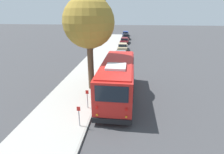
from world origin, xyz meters
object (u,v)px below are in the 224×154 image
(fire_hydrant, at_px, (105,67))
(shuttle_bus, at_px, (118,78))
(parked_sedan_gray, at_px, (121,56))
(parked_sedan_tan, at_px, (123,47))
(parked_sedan_maroon, at_px, (125,41))
(sign_post_far, at_px, (87,99))
(parked_sedan_blue, at_px, (126,34))
(parked_sedan_black, at_px, (126,37))
(street_tree, at_px, (89,19))
(sign_post_near, at_px, (79,116))

(fire_hydrant, bearing_deg, shuttle_bus, -162.37)
(parked_sedan_gray, xyz_separation_m, parked_sedan_tan, (7.09, 0.09, -0.02))
(parked_sedan_maroon, bearing_deg, sign_post_far, 179.55)
(parked_sedan_maroon, bearing_deg, parked_sedan_gray, -177.21)
(fire_hydrant, bearing_deg, parked_sedan_blue, -2.45)
(parked_sedan_black, distance_m, street_tree, 32.09)
(sign_post_near, bearing_deg, parked_sedan_blue, -1.83)
(parked_sedan_gray, height_order, street_tree, street_tree)
(parked_sedan_blue, distance_m, street_tree, 38.39)
(street_tree, distance_m, sign_post_near, 8.05)
(parked_sedan_gray, bearing_deg, parked_sedan_black, -3.18)
(parked_sedan_blue, xyz_separation_m, fire_hydrant, (-32.89, 1.41, -0.05))
(parked_sedan_maroon, bearing_deg, fire_hydrant, 178.15)
(parked_sedan_black, height_order, street_tree, street_tree)
(parked_sedan_tan, bearing_deg, parked_sedan_blue, -0.80)
(parked_sedan_maroon, bearing_deg, sign_post_near, 179.78)
(parked_sedan_maroon, bearing_deg, shuttle_bus, -176.37)
(parked_sedan_black, height_order, sign_post_far, sign_post_far)
(parked_sedan_tan, distance_m, parked_sedan_blue, 20.04)
(parked_sedan_blue, height_order, sign_post_near, sign_post_near)
(parked_sedan_gray, xyz_separation_m, parked_sedan_blue, (27.13, 0.23, -0.00))
(parked_sedan_gray, relative_size, parked_sedan_tan, 1.00)
(shuttle_bus, bearing_deg, sign_post_far, 139.29)
(parked_sedan_gray, bearing_deg, parked_sedan_tan, -2.25)
(parked_sedan_black, bearing_deg, fire_hydrant, 172.01)
(sign_post_far, height_order, fire_hydrant, sign_post_far)
(street_tree, relative_size, sign_post_near, 6.33)
(parked_sedan_gray, height_order, fire_hydrant, parked_sedan_gray)
(sign_post_near, distance_m, fire_hydrant, 10.93)
(sign_post_near, bearing_deg, parked_sedan_tan, -3.70)
(sign_post_near, bearing_deg, sign_post_far, -0.00)
(parked_sedan_gray, distance_m, parked_sedan_maroon, 14.46)
(shuttle_bus, relative_size, parked_sedan_maroon, 1.87)
(sign_post_far, xyz_separation_m, fire_hydrant, (8.73, 0.01, -0.34))
(parked_sedan_maroon, relative_size, parked_sedan_black, 1.03)
(shuttle_bus, distance_m, parked_sedan_blue, 39.32)
(street_tree, bearing_deg, parked_sedan_blue, -2.85)
(parked_sedan_blue, bearing_deg, parked_sedan_gray, -179.71)
(parked_sedan_maroon, xyz_separation_m, sign_post_near, (-31.15, 1.62, 0.28))
(parked_sedan_black, xyz_separation_m, parked_sedan_blue, (6.42, 0.30, -0.02))
(parked_sedan_gray, height_order, parked_sedan_maroon, parked_sedan_gray)
(street_tree, height_order, sign_post_far, street_tree)
(parked_sedan_maroon, distance_m, parked_sedan_black, 6.26)
(shuttle_bus, height_order, street_tree, street_tree)
(parked_sedan_gray, height_order, parked_sedan_black, parked_sedan_black)
(parked_sedan_black, relative_size, sign_post_far, 3.18)
(street_tree, relative_size, sign_post_far, 6.05)
(parked_sedan_tan, distance_m, fire_hydrant, 12.94)
(shuttle_bus, bearing_deg, parked_sedan_black, 0.99)
(shuttle_bus, relative_size, sign_post_near, 6.38)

